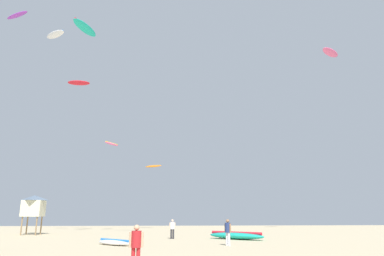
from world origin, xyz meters
name	(u,v)px	position (x,y,z in m)	size (l,w,h in m)	color
person_foreground	(136,243)	(-3.27, 3.46, 1.00)	(0.57, 0.39, 1.71)	#B21E23
person_left	(228,230)	(2.28, 14.07, 1.04)	(0.40, 0.51, 1.79)	silver
person_right	(172,227)	(-1.41, 21.56, 0.99)	(0.56, 0.38, 1.69)	#2D2D33
kite_grounded_near	(114,242)	(-5.68, 15.26, 0.20)	(3.10, 3.16, 0.44)	white
kite_grounded_far	(236,236)	(4.13, 20.41, 0.31)	(5.03, 4.89, 0.69)	#19B29E
lifeguard_tower	(34,206)	(-16.26, 28.85, 3.05)	(2.30, 2.30, 4.15)	#8C704C
kite_aloft_0	(153,166)	(-3.91, 41.86, 9.22)	(2.93, 2.32, 0.54)	orange
kite_aloft_1	(17,15)	(-14.98, 16.55, 18.59)	(2.50, 1.98, 0.49)	purple
kite_aloft_2	(85,28)	(-11.32, 24.65, 22.23)	(2.56, 4.09, 0.68)	#19B29E
kite_aloft_3	(55,34)	(-15.46, 27.64, 22.89)	(2.94, 2.50, 0.68)	white
kite_aloft_4	(79,83)	(-13.62, 32.87, 18.86)	(2.85, 0.88, 0.65)	red
kite_aloft_5	(112,144)	(-9.22, 34.76, 11.16)	(2.00, 2.73, 0.48)	#E5598C
kite_aloft_7	(330,52)	(20.37, 31.57, 23.88)	(3.72, 3.16, 0.83)	#E5598C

